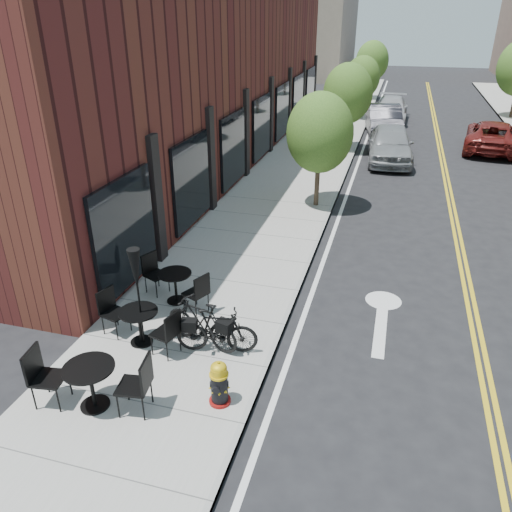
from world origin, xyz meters
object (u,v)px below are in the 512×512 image
(patio_umbrella, at_px, (136,278))
(parked_car_a, at_px, (390,144))
(bicycle_left, at_px, (201,323))
(parked_car_c, at_px, (390,109))
(fire_hydrant, at_px, (219,383))
(bistro_set_a, at_px, (139,322))
(bistro_set_c, at_px, (175,283))
(parked_car_b, at_px, (384,121))
(bicycle_right, at_px, (217,331))
(bistro_set_b, at_px, (91,381))
(parked_car_far, at_px, (492,136))

(patio_umbrella, xyz_separation_m, parked_car_a, (4.22, 15.72, -0.84))
(bicycle_left, xyz_separation_m, parked_car_c, (2.72, 24.80, 0.08))
(fire_hydrant, distance_m, parked_car_c, 26.34)
(bicycle_left, bearing_deg, bistro_set_a, -61.06)
(bicycle_left, xyz_separation_m, bistro_set_c, (-1.19, 1.40, -0.03))
(parked_car_b, bearing_deg, bicycle_right, -103.84)
(parked_car_a, bearing_deg, parked_car_c, 88.24)
(fire_hydrant, xyz_separation_m, bistro_set_a, (-2.12, 1.20, 0.08))
(bistro_set_b, relative_size, parked_car_a, 0.43)
(parked_car_a, bearing_deg, patio_umbrella, -108.90)
(fire_hydrant, bearing_deg, bistro_set_c, 107.68)
(parked_car_a, height_order, parked_car_b, parked_car_a)
(bistro_set_c, height_order, parked_car_far, parked_car_far)
(bicycle_left, height_order, parked_car_far, parked_car_far)
(bistro_set_a, bearing_deg, parked_car_a, 90.34)
(bistro_set_b, relative_size, patio_umbrella, 0.96)
(bistro_set_b, height_order, bistro_set_c, bistro_set_b)
(fire_hydrant, height_order, bistro_set_a, bistro_set_a)
(bicycle_left, relative_size, parked_car_b, 0.35)
(patio_umbrella, bearing_deg, parked_car_far, 64.97)
(bicycle_right, xyz_separation_m, bistro_set_c, (-1.57, 1.54, 0.00))
(bicycle_left, xyz_separation_m, bicycle_right, (0.37, -0.13, -0.03))
(bistro_set_a, distance_m, patio_umbrella, 1.04)
(bistro_set_c, distance_m, parked_car_c, 23.72)
(fire_hydrant, height_order, bicycle_left, bicycle_left)
(parked_car_c, xyz_separation_m, parked_car_far, (5.05, -5.99, 0.00))
(patio_umbrella, distance_m, parked_car_c, 25.41)
(bistro_set_c, relative_size, parked_car_c, 0.37)
(bistro_set_c, relative_size, parked_car_a, 0.38)
(parked_car_a, bearing_deg, bicycle_left, -105.10)
(fire_hydrant, distance_m, parked_car_far, 21.41)
(bistro_set_b, xyz_separation_m, parked_car_a, (4.20, 17.57, 0.14))
(bistro_set_b, xyz_separation_m, parked_car_far, (8.90, 20.95, 0.05))
(bistro_set_c, relative_size, patio_umbrella, 0.85)
(bistro_set_c, bearing_deg, bistro_set_b, -65.22)
(bistro_set_c, height_order, parked_car_b, parked_car_b)
(patio_umbrella, height_order, parked_car_far, patio_umbrella)
(bistro_set_b, relative_size, parked_car_b, 0.42)
(bistro_set_b, xyz_separation_m, bistro_set_c, (-0.05, 3.55, -0.06))
(bicycle_right, xyz_separation_m, parked_car_far, (7.39, 18.94, 0.11))
(bicycle_left, distance_m, bistro_set_a, 1.26)
(bistro_set_b, xyz_separation_m, parked_car_b, (3.66, 22.83, 0.14))
(fire_hydrant, bearing_deg, bicycle_right, 92.97)
(fire_hydrant, xyz_separation_m, parked_car_c, (1.82, 26.28, 0.18))
(patio_umbrella, bearing_deg, parked_car_c, 81.23)
(bistro_set_b, bearing_deg, parked_car_far, 58.70)
(fire_hydrant, distance_m, patio_umbrella, 2.62)
(bicycle_left, xyz_separation_m, bistro_set_b, (-1.14, -2.15, 0.03))
(bistro_set_c, bearing_deg, bistro_set_a, -67.24)
(fire_hydrant, height_order, bistro_set_b, bistro_set_b)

